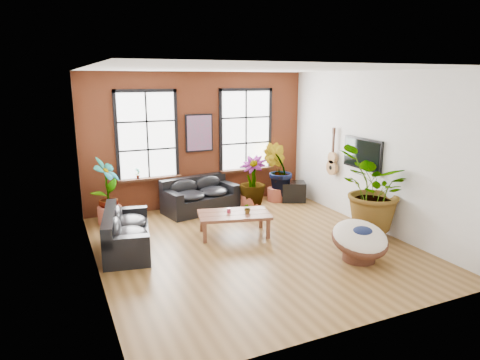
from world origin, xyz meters
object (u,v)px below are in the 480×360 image
object	(u,v)px
coffee_table	(234,216)
papasan_chair	(360,240)
sofa_back	(199,196)
sofa_left	(124,232)

from	to	relation	value
coffee_table	papasan_chair	xyz separation A→B (m)	(1.60, -2.20, -0.03)
sofa_back	papasan_chair	size ratio (longest dim) A/B	1.67
sofa_left	papasan_chair	world-z (taller)	sofa_left
sofa_left	papasan_chair	bearing A→B (deg)	-110.12
sofa_left	coffee_table	world-z (taller)	sofa_left
sofa_back	coffee_table	size ratio (longest dim) A/B	1.19
sofa_back	sofa_left	distance (m)	2.87
sofa_back	papasan_chair	bearing A→B (deg)	-79.57
sofa_back	papasan_chair	xyz separation A→B (m)	(1.71, -4.16, 0.02)
sofa_left	papasan_chair	distance (m)	4.55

